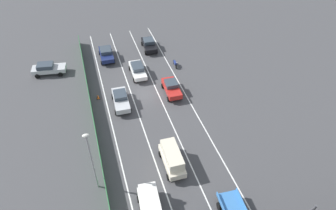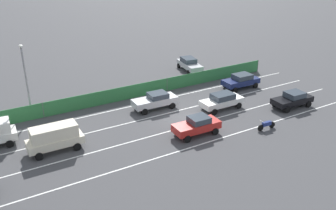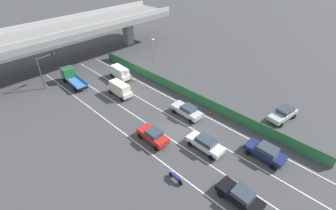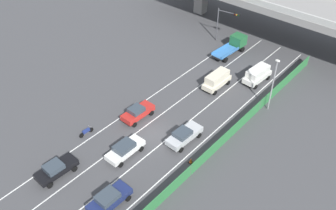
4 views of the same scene
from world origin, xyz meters
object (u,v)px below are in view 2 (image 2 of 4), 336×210
car_van_cream (55,137)px  car_sedan_red (197,125)px  street_lamp (25,74)px  car_hatchback_white (222,100)px  parked_wagon_silver (189,64)px  car_sedan_black (293,99)px  car_sedan_navy (241,80)px  car_sedan_silver (155,100)px  traffic_cone (161,94)px  motorcycle (267,125)px

car_van_cream → car_sedan_red: (-3.56, -11.43, -0.32)m
car_van_cream → street_lamp: street_lamp is taller
car_hatchback_white → parked_wagon_silver: (12.01, -4.01, 0.01)m
car_hatchback_white → car_sedan_black: (-3.33, -6.54, -0.03)m
car_sedan_navy → car_sedan_black: bearing=-172.4°
car_hatchback_white → car_sedan_navy: 6.66m
car_sedan_red → car_hatchback_white: 6.28m
car_van_cream → car_sedan_black: size_ratio=1.01×
car_sedan_silver → car_sedan_black: car_sedan_silver is taller
car_sedan_navy → parked_wagon_silver: 8.58m
street_lamp → parked_wagon_silver: bearing=-78.8°
traffic_cone → car_sedan_silver: bearing=141.3°
car_sedan_red → car_hatchback_white: size_ratio=0.94×
parked_wagon_silver → traffic_cone: size_ratio=7.76×
parked_wagon_silver → car_sedan_navy: bearing=-169.2°
car_sedan_silver → traffic_cone: bearing=-38.7°
car_van_cream → car_sedan_silver: bearing=-73.8°
car_sedan_red → car_sedan_black: 11.90m
car_van_cream → street_lamp: size_ratio=0.62×
motorcycle → traffic_cone: motorcycle is taller
motorcycle → car_hatchback_white: bearing=6.1°
car_van_cream → car_hatchback_white: size_ratio=0.98×
parked_wagon_silver → street_lamp: size_ratio=0.67×
car_sedan_silver → motorcycle: bearing=-145.1°
car_van_cream → car_sedan_navy: size_ratio=1.01×
car_sedan_black → car_hatchback_white: bearing=63.0°
car_sedan_red → car_sedan_black: (-0.04, -11.90, -0.03)m
car_van_cream → car_hatchback_white: bearing=-91.0°
car_hatchback_white → street_lamp: street_lamp is taller
car_van_cream → car_hatchback_white: 16.79m
car_sedan_red → traffic_cone: bearing=-10.0°
car_hatchback_white → motorcycle: (-5.72, -0.61, -0.45)m
car_sedan_red → parked_wagon_silver: bearing=-31.5°
car_van_cream → motorcycle: size_ratio=2.29×
car_sedan_silver → traffic_cone: size_ratio=7.48×
car_sedan_black → car_van_cream: bearing=81.2°
car_van_cream → car_sedan_black: car_van_cream is taller
car_sedan_black → traffic_cone: bearing=47.4°
car_hatchback_white → parked_wagon_silver: size_ratio=0.94×
car_sedan_red → car_van_cream: bearing=72.7°
car_hatchback_white → car_sedan_silver: 6.76m
traffic_cone → car_van_cream: bearing=113.9°
car_sedan_silver → traffic_cone: 3.41m
car_hatchback_white → car_sedan_navy: car_sedan_navy is taller
parked_wagon_silver → car_sedan_black: bearing=-170.6°
car_sedan_navy → traffic_cone: (2.51, 9.32, -0.62)m
car_van_cream → traffic_cone: bearing=-66.1°
car_sedan_black → traffic_cone: size_ratio=7.15×
traffic_cone → parked_wagon_silver: bearing=-52.5°
car_van_cream → car_sedan_red: bearing=-107.3°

